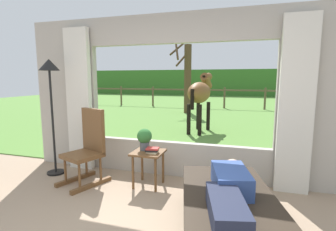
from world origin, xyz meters
name	(u,v)px	position (x,y,z in m)	size (l,w,h in m)	color
back_wall_with_window	(176,99)	(0.00, 2.26, 1.25)	(5.20, 0.12, 2.55)	#ADA599
curtain_panel_left	(79,100)	(-1.69, 2.12, 1.20)	(0.44, 0.10, 2.40)	silver
curtain_panel_right	(296,106)	(1.69, 2.12, 1.20)	(0.44, 0.10, 2.40)	silver
outdoor_pasture_lawn	(226,106)	(0.00, 13.16, 0.01)	(36.00, 21.68, 0.02)	#568438
distant_hill_ridge	(234,83)	(0.00, 23.00, 1.20)	(36.00, 2.00, 2.40)	#386B28
recliner_sofa	(229,215)	(0.93, 0.84, 0.22)	(1.27, 1.86, 0.42)	black
reclining_person	(229,188)	(0.93, 0.79, 0.52)	(0.47, 1.43, 0.22)	#334C8C
rocking_chair	(88,147)	(-1.20, 1.61, 0.55)	(0.67, 0.80, 1.12)	brown
side_table	(148,158)	(-0.28, 1.73, 0.43)	(0.44, 0.44, 0.52)	brown
potted_plant	(145,138)	(-0.36, 1.79, 0.70)	(0.22, 0.22, 0.32)	#4C5156
book_stack	(152,150)	(-0.19, 1.67, 0.56)	(0.19, 0.15, 0.08)	beige
floor_lamp_left	(50,82)	(-1.94, 1.75, 1.51)	(0.32, 0.32, 1.87)	black
horse	(200,93)	(-0.22, 5.74, 1.16)	(0.73, 1.82, 1.73)	brown
pasture_tree	(187,77)	(-1.51, 9.74, 1.66)	(0.93, 1.51, 3.45)	#4C3823
pasture_fence_line	(225,94)	(0.00, 12.04, 0.74)	(16.10, 0.10, 1.10)	brown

